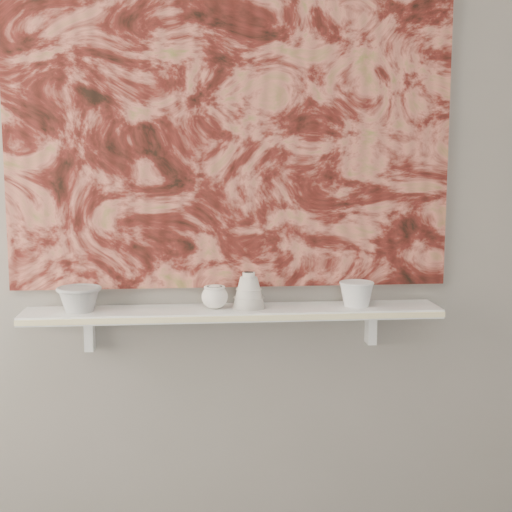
{
  "coord_description": "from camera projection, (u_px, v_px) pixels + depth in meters",
  "views": [
    {
      "loc": [
        -0.14,
        -0.84,
        1.43
      ],
      "look_at": [
        0.07,
        1.49,
        1.11
      ],
      "focal_mm": 50.0,
      "sensor_mm": 36.0,
      "label": 1
    }
  ],
  "objects": [
    {
      "name": "wall_back",
      "position": [
        231.0,
        182.0,
        2.44
      ],
      "size": [
        3.6,
        0.0,
        3.6
      ],
      "primitive_type": "plane",
      "rotation": [
        1.57,
        0.0,
        0.0
      ],
      "color": "gray",
      "rests_on": "floor"
    },
    {
      "name": "cup_cream",
      "position": [
        215.0,
        297.0,
        2.39
      ],
      "size": [
        0.11,
        0.11,
        0.08
      ],
      "primitive_type": null,
      "rotation": [
        0.0,
        0.0,
        -0.33
      ],
      "color": "white",
      "rests_on": "shelf"
    },
    {
      "name": "bowl_grey",
      "position": [
        79.0,
        299.0,
        2.35
      ],
      "size": [
        0.15,
        0.15,
        0.09
      ],
      "primitive_type": null,
      "rotation": [
        0.0,
        0.0,
        0.05
      ],
      "color": "#9E9E9B",
      "rests_on": "shelf"
    },
    {
      "name": "bowl_white",
      "position": [
        357.0,
        294.0,
        2.43
      ],
      "size": [
        0.14,
        0.14,
        0.09
      ],
      "primitive_type": null,
      "rotation": [
        0.0,
        0.0,
        -0.26
      ],
      "color": "silver",
      "rests_on": "shelf"
    },
    {
      "name": "house_motif",
      "position": [
        362.0,
        216.0,
        2.47
      ],
      "size": [
        0.09,
        0.0,
        0.08
      ],
      "primitive_type": "cube",
      "color": "black",
      "rests_on": "painting"
    },
    {
      "name": "shelf",
      "position": [
        234.0,
        313.0,
        2.4
      ],
      "size": [
        1.4,
        0.18,
        0.03
      ],
      "primitive_type": "cube",
      "color": "white",
      "rests_on": "wall_back"
    },
    {
      "name": "bracket_left",
      "position": [
        89.0,
        333.0,
        2.43
      ],
      "size": [
        0.03,
        0.06,
        0.12
      ],
      "primitive_type": "cube",
      "color": "white",
      "rests_on": "wall_back"
    },
    {
      "name": "bracket_right",
      "position": [
        371.0,
        327.0,
        2.52
      ],
      "size": [
        0.03,
        0.06,
        0.12
      ],
      "primitive_type": "cube",
      "color": "white",
      "rests_on": "wall_back"
    },
    {
      "name": "shelf_stripe",
      "position": [
        235.0,
        319.0,
        2.31
      ],
      "size": [
        1.4,
        0.01,
        0.02
      ],
      "primitive_type": "cube",
      "color": "beige",
      "rests_on": "shelf"
    },
    {
      "name": "bell_vessel",
      "position": [
        249.0,
        290.0,
        2.4
      ],
      "size": [
        0.13,
        0.13,
        0.12
      ],
      "primitive_type": null,
      "rotation": [
        0.0,
        0.0,
        0.17
      ],
      "color": "silver",
      "rests_on": "shelf"
    },
    {
      "name": "painting",
      "position": [
        231.0,
        126.0,
        2.4
      ],
      "size": [
        1.5,
        0.02,
        1.1
      ],
      "primitive_type": "cube",
      "color": "#5B1B16",
      "rests_on": "wall_back"
    }
  ]
}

